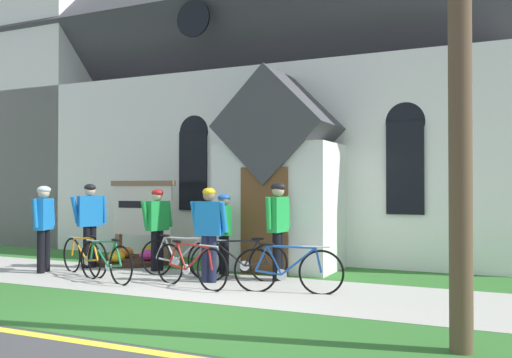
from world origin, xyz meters
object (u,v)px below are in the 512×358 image
Objects in this scene: cyclist_in_blue_jersey at (157,223)px; bicycle_yellow at (106,261)px; bicycle_orange at (190,265)px; bicycle_black at (239,261)px; cyclist_in_white_jersey at (90,218)px; bicycle_green at (179,257)px; cyclist_in_green_jersey at (209,227)px; bicycle_silver at (287,270)px; bicycle_blue at (85,256)px; yard_deciduous_tree at (41,120)px; church_sign at (142,210)px; cyclist_in_yellow_jersey at (224,228)px; cyclist_in_red_jersey at (278,222)px; cyclist_in_orange_jersey at (44,221)px.

bicycle_yellow is at bearing -94.29° from cyclist_in_blue_jersey.
cyclist_in_blue_jersey is (-1.56, 1.28, 0.60)m from bicycle_orange.
cyclist_in_white_jersey is at bearing 177.20° from bicycle_black.
cyclist_in_green_jersey is at bearing -22.17° from bicycle_green.
bicycle_black is at bearing -2.80° from cyclist_in_white_jersey.
cyclist_in_green_jersey is at bearing -141.49° from bicycle_black.
bicycle_silver is 1.09× the size of bicycle_blue.
cyclist_in_blue_jersey is 0.30× the size of yard_deciduous_tree.
cyclist_in_yellow_jersey is at bearing -20.77° from church_sign.
cyclist_in_blue_jersey is at bearing -176.18° from cyclist_in_yellow_jersey.
cyclist_in_red_jersey is (3.85, -1.13, -0.11)m from church_sign.
cyclist_in_blue_jersey is 0.96× the size of cyclist_in_orange_jersey.
church_sign is 3.73m from bicycle_orange.
cyclist_in_red_jersey is at bearing 27.39° from bicycle_yellow.
bicycle_green is 1.04× the size of bicycle_black.
yard_deciduous_tree is (-9.32, 5.10, 2.96)m from cyclist_in_green_jersey.
bicycle_yellow is 1.67m from bicycle_orange.
bicycle_blue is 2.73m from cyclist_in_green_jersey.
bicycle_orange is 1.02× the size of cyclist_in_green_jersey.
bicycle_black is at bearing 0.24° from bicycle_green.
bicycle_yellow is (-3.38, -0.36, -0.01)m from bicycle_silver.
cyclist_in_blue_jersey is (1.19, -1.11, -0.20)m from church_sign.
bicycle_yellow is at bearing -27.08° from bicycle_blue.
cyclist_in_yellow_jersey is at bearing 44.23° from bicycle_yellow.
cyclist_in_blue_jersey is at bearing 85.71° from bicycle_yellow.
bicycle_green is 0.99× the size of bicycle_silver.
church_sign is at bearing 71.57° from cyclist_in_orange_jersey.
cyclist_in_green_jersey is at bearing -143.85° from cyclist_in_red_jersey.
cyclist_in_white_jersey is at bearing 161.47° from bicycle_orange.
cyclist_in_yellow_jersey is (-0.59, 0.52, 0.54)m from bicycle_black.
cyclist_in_blue_jersey is (-1.48, -0.10, 0.07)m from cyclist_in_yellow_jersey.
cyclist_in_orange_jersey is at bearing -160.21° from cyclist_in_yellow_jersey.
bicycle_silver is (2.47, -0.67, 0.01)m from bicycle_green.
bicycle_orange is 1.48m from cyclist_in_yellow_jersey.
cyclist_in_yellow_jersey is at bearing 3.82° from cyclist_in_blue_jersey.
church_sign is 1.04× the size of cyclist_in_red_jersey.
church_sign is at bearing 94.77° from bicycle_blue.
cyclist_in_orange_jersey is at bearing -113.74° from cyclist_in_white_jersey.
bicycle_green is 1.90m from bicycle_blue.
cyclist_in_blue_jersey is at bearing 152.19° from bicycle_green.
bicycle_yellow is at bearing -152.61° from cyclist_in_red_jersey.
cyclist_in_yellow_jersey reaches higher than bicycle_blue.
bicycle_yellow is 3.20m from cyclist_in_red_jersey.
church_sign is at bearing 75.26° from cyclist_in_white_jersey.
church_sign reaches higher than cyclist_in_white_jersey.
cyclist_in_white_jersey is at bearing -176.92° from cyclist_in_red_jersey.
bicycle_black is at bearing -11.37° from cyclist_in_blue_jersey.
bicycle_green is 1.08× the size of bicycle_blue.
bicycle_orange is 3.34m from cyclist_in_white_jersey.
cyclist_in_white_jersey is (-0.53, 0.75, 0.69)m from bicycle_blue.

